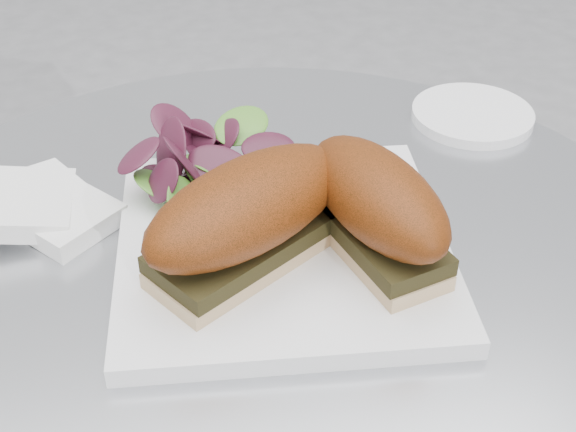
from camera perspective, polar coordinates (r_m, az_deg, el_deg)
The scene contains 6 objects.
plate at distance 0.64m, azimuth -0.39°, elevation -2.15°, with size 0.26×0.26×0.02m, color white.
sandwich_left at distance 0.59m, azimuth -2.81°, elevation 0.10°, with size 0.20×0.17×0.08m.
sandwich_right at distance 0.60m, azimuth 6.31°, elevation 0.75°, with size 0.11×0.17×0.08m.
salad at distance 0.67m, azimuth -5.56°, elevation 3.52°, with size 0.12×0.12×0.05m, color #619B32, non-canonical shape.
napkin at distance 0.70m, azimuth -17.08°, elevation 0.07°, with size 0.12×0.12×0.02m, color white, non-canonical shape.
saucer at distance 0.84m, azimuth 12.98°, elevation 7.02°, with size 0.12×0.12×0.01m, color white.
Camera 1 is at (-0.09, -0.48, 1.14)m, focal length 50.00 mm.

